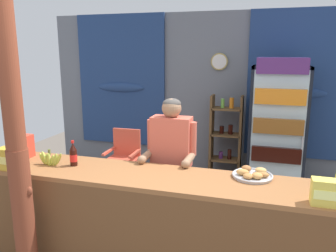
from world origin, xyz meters
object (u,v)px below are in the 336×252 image
(timber_post, at_px, (17,156))
(shopkeeper, at_px, (171,155))
(plastic_lawn_chair, at_px, (124,155))
(stall_counter, at_px, (153,220))
(soda_bottle_cola, at_px, (73,155))
(snack_box_instant_noodle, at_px, (329,193))
(bottle_shelf_rack, at_px, (226,137))
(snack_box_crackers, at_px, (23,146))
(snack_box_choco_powder, at_px, (8,159))
(pastry_tray, at_px, (252,175))
(banana_bunch, at_px, (50,159))
(drink_fridge, at_px, (278,121))

(timber_post, distance_m, shopkeeper, 1.40)
(shopkeeper, bearing_deg, plastic_lawn_chair, 131.34)
(stall_counter, bearing_deg, timber_post, -161.10)
(soda_bottle_cola, height_order, snack_box_instant_noodle, soda_bottle_cola)
(bottle_shelf_rack, height_order, soda_bottle_cola, bottle_shelf_rack)
(snack_box_crackers, bearing_deg, snack_box_choco_powder, -69.99)
(bottle_shelf_rack, xyz_separation_m, shopkeeper, (-0.32, -1.93, 0.27))
(soda_bottle_cola, xyz_separation_m, pastry_tray, (1.60, 0.16, -0.08))
(plastic_lawn_chair, height_order, shopkeeper, shopkeeper)
(timber_post, bearing_deg, snack_box_crackers, 127.41)
(stall_counter, height_order, shopkeeper, shopkeeper)
(banana_bunch, bearing_deg, snack_box_instant_noodle, -4.19)
(stall_counter, bearing_deg, banana_bunch, 175.08)
(snack_box_crackers, bearing_deg, soda_bottle_cola, -7.75)
(timber_post, xyz_separation_m, drink_fridge, (2.02, 2.62, -0.13))
(snack_box_crackers, bearing_deg, shopkeeper, 15.95)
(timber_post, height_order, pastry_tray, timber_post)
(timber_post, relative_size, snack_box_crackers, 10.75)
(pastry_tray, bearing_deg, soda_bottle_cola, -174.24)
(pastry_tray, bearing_deg, snack_box_choco_powder, -168.94)
(plastic_lawn_chair, bearing_deg, snack_box_crackers, -102.56)
(soda_bottle_cola, bearing_deg, timber_post, -110.65)
(soda_bottle_cola, relative_size, snack_box_instant_noodle, 1.06)
(drink_fridge, xyz_separation_m, bottle_shelf_rack, (-0.72, 0.29, -0.34))
(soda_bottle_cola, height_order, snack_box_crackers, soda_bottle_cola)
(plastic_lawn_chair, relative_size, soda_bottle_cola, 3.61)
(soda_bottle_cola, distance_m, snack_box_crackers, 0.63)
(pastry_tray, bearing_deg, stall_counter, -158.35)
(timber_post, bearing_deg, bottle_shelf_rack, 66.01)
(shopkeeper, distance_m, snack_box_instant_noodle, 1.50)
(pastry_tray, bearing_deg, drink_fridge, 83.07)
(timber_post, relative_size, drink_fridge, 1.28)
(snack_box_choco_powder, height_order, pastry_tray, snack_box_choco_powder)
(bottle_shelf_rack, relative_size, pastry_tray, 3.94)
(drink_fridge, bearing_deg, soda_bottle_cola, -130.78)
(timber_post, relative_size, snack_box_instant_noodle, 10.85)
(stall_counter, xyz_separation_m, shopkeeper, (-0.03, 0.64, 0.38))
(drink_fridge, xyz_separation_m, pastry_tray, (-0.24, -1.97, -0.08))
(timber_post, distance_m, snack_box_instant_noodle, 2.32)
(snack_box_crackers, bearing_deg, bottle_shelf_rack, 53.37)
(shopkeeper, relative_size, snack_box_crackers, 6.74)
(stall_counter, xyz_separation_m, snack_box_instant_noodle, (1.29, -0.08, 0.44))
(bottle_shelf_rack, bearing_deg, soda_bottle_cola, -114.65)
(stall_counter, relative_size, plastic_lawn_chair, 4.05)
(banana_bunch, bearing_deg, drink_fridge, 46.82)
(drink_fridge, distance_m, snack_box_instant_noodle, 2.37)
(bottle_shelf_rack, relative_size, banana_bunch, 4.90)
(snack_box_instant_noodle, bearing_deg, bottle_shelf_rack, 110.71)
(drink_fridge, distance_m, bottle_shelf_rack, 0.85)
(snack_box_crackers, relative_size, snack_box_choco_powder, 1.17)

